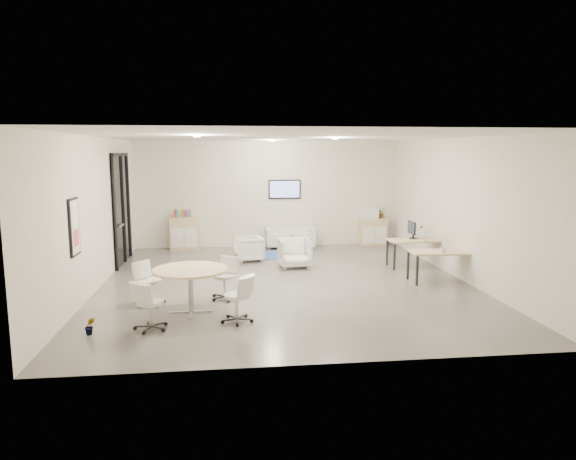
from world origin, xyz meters
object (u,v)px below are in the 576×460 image
Objects in this scene: loveseat at (290,238)px; desk_front at (440,254)px; armchair_right at (295,252)px; desk_rear at (415,242)px; armchair_left at (249,247)px; round_table at (190,273)px; sideboard_right at (373,232)px; sideboard_left at (185,233)px.

desk_front is at bearing -55.56° from loveseat.
desk_rear is (3.01, -0.33, 0.24)m from armchair_right.
armchair_left is 4.54m from round_table.
round_table is (-5.35, -3.12, 0.10)m from desk_rear.
sideboard_left is at bearing -179.83° from sideboard_right.
round_table is at bearing -24.35° from armchair_left.
sideboard_left is 0.71× the size of round_table.
loveseat is (-2.60, -0.14, -0.12)m from sideboard_right.
sideboard_right is 3.14m from desk_rear.
sideboard_left is at bearing 95.47° from round_table.
loveseat is 5.29m from desk_front.
sideboard_left is 2.62m from armchair_left.
desk_front is at bearing 47.95° from armchair_left.
sideboard_left is at bearing 148.28° from desk_rear.
sideboard_left reaches higher than armchair_right.
armchair_right is at bearing -43.46° from sideboard_left.
armchair_left is (-3.94, -1.89, -0.06)m from sideboard_right.
armchair_right is at bearing -92.23° from loveseat.
sideboard_right is 0.63× the size of round_table.
armchair_right is 3.04m from desk_rear.
sideboard_left reaches higher than round_table.
armchair_left is at bearing 159.21° from desk_rear.
loveseat is 1.07× the size of desk_rear.
loveseat is at bearing 125.64° from desk_front.
armchair_right is 4.18m from round_table.
armchair_right is 0.59× the size of round_table.
loveseat is 6.64m from round_table.
sideboard_right reaches higher than loveseat.
round_table is at bearing -110.26° from loveseat.
armchair_left is at bearing -124.72° from loveseat.
sideboard_right reaches higher than desk_front.
sideboard_right is 3.98m from armchair_right.
desk_front is 5.60m from round_table.
armchair_left is 0.91× the size of armchair_right.
armchair_right is 0.57× the size of desk_rear.
armchair_left reaches higher than desk_rear.
sideboard_left is 6.72m from desk_rear.
loveseat is 2.07× the size of armchair_left.
armchair_right reaches higher than loveseat.
loveseat is at bearing 134.20° from armchair_left.
sideboard_right is at bearing 96.06° from desk_front.
armchair_right is 0.58× the size of desk_front.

